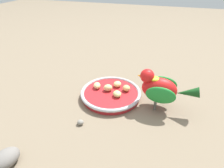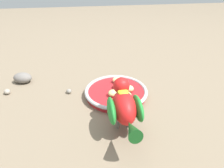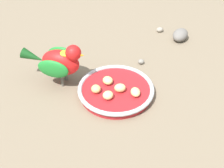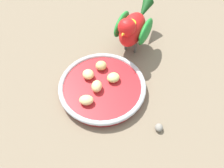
{
  "view_description": "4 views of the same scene",
  "coord_description": "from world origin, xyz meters",
  "px_view_note": "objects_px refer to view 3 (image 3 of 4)",
  "views": [
    {
      "loc": [
        0.55,
        0.19,
        0.41
      ],
      "look_at": [
        -0.0,
        0.01,
        0.05
      ],
      "focal_mm": 30.41,
      "sensor_mm": 36.0,
      "label": 1
    },
    {
      "loc": [
        0.12,
        0.58,
        0.39
      ],
      "look_at": [
        0.03,
        0.03,
        0.06
      ],
      "focal_mm": 31.1,
      "sensor_mm": 36.0,
      "label": 2
    },
    {
      "loc": [
        -0.65,
        -0.14,
        0.6
      ],
      "look_at": [
        -0.0,
        0.02,
        0.05
      ],
      "focal_mm": 49.61,
      "sensor_mm": 36.0,
      "label": 3
    },
    {
      "loc": [
        0.18,
        -0.31,
        0.53
      ],
      "look_at": [
        0.04,
        0.01,
        0.04
      ],
      "focal_mm": 40.2,
      "sensor_mm": 36.0,
      "label": 4
    }
  ],
  "objects_px": {
    "apple_piece_3": "(108,80)",
    "apple_piece_2": "(108,95)",
    "apple_piece_1": "(96,89)",
    "apple_piece_4": "(135,92)",
    "rock_large": "(180,35)",
    "feeding_bowl": "(116,90)",
    "apple_piece_0": "(122,88)",
    "pebble_1": "(141,62)",
    "parrot": "(59,61)",
    "pebble_0": "(160,30)"
  },
  "relations": [
    {
      "from": "feeding_bowl",
      "to": "apple_piece_1",
      "type": "xyz_separation_m",
      "value": [
        -0.03,
        0.05,
        0.02
      ]
    },
    {
      "from": "feeding_bowl",
      "to": "apple_piece_4",
      "type": "height_order",
      "value": "apple_piece_4"
    },
    {
      "from": "rock_large",
      "to": "pebble_1",
      "type": "distance_m",
      "value": 0.21
    },
    {
      "from": "apple_piece_1",
      "to": "rock_large",
      "type": "distance_m",
      "value": 0.43
    },
    {
      "from": "apple_piece_2",
      "to": "parrot",
      "type": "height_order",
      "value": "parrot"
    },
    {
      "from": "apple_piece_2",
      "to": "pebble_0",
      "type": "xyz_separation_m",
      "value": [
        0.43,
        -0.09,
        -0.02
      ]
    },
    {
      "from": "feeding_bowl",
      "to": "apple_piece_0",
      "type": "bearing_deg",
      "value": -111.37
    },
    {
      "from": "apple_piece_1",
      "to": "pebble_1",
      "type": "xyz_separation_m",
      "value": [
        0.19,
        -0.1,
        -0.02
      ]
    },
    {
      "from": "apple_piece_0",
      "to": "apple_piece_1",
      "type": "distance_m",
      "value": 0.07
    },
    {
      "from": "apple_piece_4",
      "to": "rock_large",
      "type": "relative_size",
      "value": 0.48
    },
    {
      "from": "apple_piece_3",
      "to": "apple_piece_4",
      "type": "height_order",
      "value": "same"
    },
    {
      "from": "apple_piece_2",
      "to": "feeding_bowl",
      "type": "bearing_deg",
      "value": -14.68
    },
    {
      "from": "rock_large",
      "to": "pebble_1",
      "type": "height_order",
      "value": "rock_large"
    },
    {
      "from": "apple_piece_2",
      "to": "apple_piece_3",
      "type": "relative_size",
      "value": 0.94
    },
    {
      "from": "pebble_1",
      "to": "feeding_bowl",
      "type": "bearing_deg",
      "value": 164.8
    },
    {
      "from": "apple_piece_4",
      "to": "pebble_0",
      "type": "distance_m",
      "value": 0.4
    },
    {
      "from": "apple_piece_3",
      "to": "feeding_bowl",
      "type": "bearing_deg",
      "value": -121.39
    },
    {
      "from": "apple_piece_0",
      "to": "apple_piece_4",
      "type": "xyz_separation_m",
      "value": [
        -0.01,
        -0.04,
        -0.0
      ]
    },
    {
      "from": "apple_piece_2",
      "to": "pebble_1",
      "type": "xyz_separation_m",
      "value": [
        0.21,
        -0.06,
        -0.02
      ]
    },
    {
      "from": "apple_piece_2",
      "to": "rock_large",
      "type": "distance_m",
      "value": 0.42
    },
    {
      "from": "apple_piece_0",
      "to": "parrot",
      "type": "bearing_deg",
      "value": 84.39
    },
    {
      "from": "feeding_bowl",
      "to": "rock_large",
      "type": "bearing_deg",
      "value": -24.32
    },
    {
      "from": "feeding_bowl",
      "to": "rock_large",
      "type": "relative_size",
      "value": 3.08
    },
    {
      "from": "apple_piece_0",
      "to": "pebble_1",
      "type": "bearing_deg",
      "value": -8.92
    },
    {
      "from": "feeding_bowl",
      "to": "apple_piece_2",
      "type": "height_order",
      "value": "apple_piece_2"
    },
    {
      "from": "apple_piece_2",
      "to": "apple_piece_4",
      "type": "height_order",
      "value": "same"
    },
    {
      "from": "apple_piece_1",
      "to": "pebble_1",
      "type": "distance_m",
      "value": 0.22
    },
    {
      "from": "apple_piece_1",
      "to": "apple_piece_2",
      "type": "height_order",
      "value": "same"
    },
    {
      "from": "apple_piece_1",
      "to": "apple_piece_2",
      "type": "distance_m",
      "value": 0.04
    },
    {
      "from": "apple_piece_0",
      "to": "pebble_1",
      "type": "xyz_separation_m",
      "value": [
        0.17,
        -0.03,
        -0.02
      ]
    },
    {
      "from": "pebble_0",
      "to": "feeding_bowl",
      "type": "bearing_deg",
      "value": 168.52
    },
    {
      "from": "feeding_bowl",
      "to": "pebble_1",
      "type": "bearing_deg",
      "value": -15.2
    },
    {
      "from": "apple_piece_3",
      "to": "parrot",
      "type": "xyz_separation_m",
      "value": [
        -0.01,
        0.14,
        0.05
      ]
    },
    {
      "from": "rock_large",
      "to": "apple_piece_4",
      "type": "bearing_deg",
      "value": 164.85
    },
    {
      "from": "feeding_bowl",
      "to": "apple_piece_3",
      "type": "height_order",
      "value": "apple_piece_3"
    },
    {
      "from": "apple_piece_4",
      "to": "rock_large",
      "type": "xyz_separation_m",
      "value": [
        0.36,
        -0.1,
        -0.01
      ]
    },
    {
      "from": "apple_piece_2",
      "to": "apple_piece_4",
      "type": "distance_m",
      "value": 0.08
    },
    {
      "from": "apple_piece_3",
      "to": "pebble_1",
      "type": "distance_m",
      "value": 0.17
    },
    {
      "from": "apple_piece_3",
      "to": "apple_piece_2",
      "type": "bearing_deg",
      "value": -164.71
    },
    {
      "from": "rock_large",
      "to": "apple_piece_1",
      "type": "bearing_deg",
      "value": 150.9
    },
    {
      "from": "parrot",
      "to": "pebble_0",
      "type": "bearing_deg",
      "value": 57.42
    },
    {
      "from": "apple_piece_0",
      "to": "apple_piece_4",
      "type": "relative_size",
      "value": 0.95
    },
    {
      "from": "rock_large",
      "to": "parrot",
      "type": "bearing_deg",
      "value": 135.51
    },
    {
      "from": "apple_piece_0",
      "to": "apple_piece_3",
      "type": "height_order",
      "value": "apple_piece_0"
    },
    {
      "from": "apple_piece_2",
      "to": "apple_piece_1",
      "type": "bearing_deg",
      "value": 66.57
    },
    {
      "from": "feeding_bowl",
      "to": "apple_piece_2",
      "type": "xyz_separation_m",
      "value": [
        -0.04,
        0.01,
        0.02
      ]
    },
    {
      "from": "feeding_bowl",
      "to": "pebble_1",
      "type": "xyz_separation_m",
      "value": [
        0.17,
        -0.04,
        -0.01
      ]
    },
    {
      "from": "apple_piece_0",
      "to": "apple_piece_2",
      "type": "height_order",
      "value": "apple_piece_0"
    },
    {
      "from": "parrot",
      "to": "rock_large",
      "type": "relative_size",
      "value": 2.76
    },
    {
      "from": "apple_piece_3",
      "to": "rock_large",
      "type": "xyz_separation_m",
      "value": [
        0.33,
        -0.18,
        -0.01
      ]
    }
  ]
}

